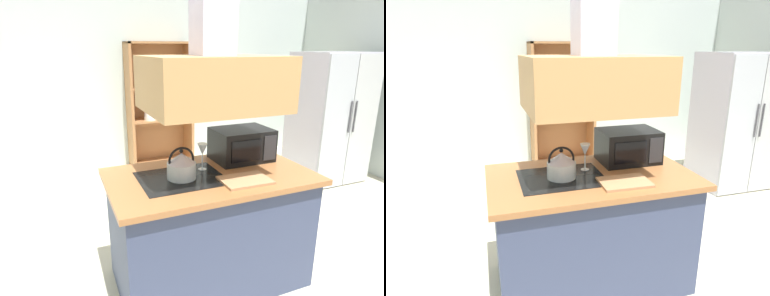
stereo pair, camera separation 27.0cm
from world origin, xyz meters
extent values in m
plane|color=beige|center=(0.00, 0.00, 0.00)|extent=(7.80, 7.80, 0.00)
cube|color=silver|center=(0.00, 3.00, 1.35)|extent=(6.00, 0.12, 2.70)
cube|color=#343D5A|center=(-0.25, 0.06, 0.43)|extent=(1.41, 0.78, 0.86)
cube|color=#9A6035|center=(-0.25, 0.06, 0.88)|extent=(1.49, 0.86, 0.04)
cube|color=black|center=(-0.47, 0.06, 0.90)|extent=(0.60, 0.47, 0.00)
cube|color=#B8854D|center=(-0.25, 0.06, 1.56)|extent=(0.90, 0.70, 0.36)
cube|color=#B8B5C2|center=(2.19, 1.43, 0.87)|extent=(0.90, 0.72, 1.73)
cube|color=#B3B6BD|center=(1.96, 1.05, 0.87)|extent=(0.44, 0.03, 1.69)
cube|color=#B9BABB|center=(2.41, 1.05, 0.87)|extent=(0.44, 0.03, 1.69)
cylinder|color=#4C4C51|center=(2.15, 1.02, 0.95)|extent=(0.02, 0.02, 0.40)
cylinder|color=#4C4C51|center=(2.23, 1.02, 0.95)|extent=(0.02, 0.02, 0.40)
cube|color=#A46B3E|center=(-0.26, 2.74, 0.93)|extent=(0.04, 0.40, 1.87)
cube|color=#A46B3E|center=(0.65, 2.74, 0.93)|extent=(0.04, 0.40, 1.87)
cube|color=#A46B3E|center=(0.19, 2.74, 1.85)|extent=(0.95, 0.40, 0.03)
cube|color=#A46B3E|center=(0.19, 2.74, 0.04)|extent=(0.95, 0.40, 0.08)
cube|color=#A46B3E|center=(0.19, 2.93, 0.93)|extent=(0.95, 0.02, 1.87)
cube|color=#A46B3E|center=(0.19, 2.74, 0.75)|extent=(0.87, 0.36, 0.02)
cube|color=#A46B3E|center=(0.19, 2.74, 1.21)|extent=(0.87, 0.36, 0.02)
cylinder|color=white|center=(0.02, 2.69, 0.78)|extent=(0.18, 0.18, 0.05)
cylinder|color=white|center=(0.02, 2.69, 0.83)|extent=(0.17, 0.17, 0.05)
cylinder|color=white|center=(0.02, 2.69, 0.87)|extent=(0.16, 0.16, 0.05)
cylinder|color=silver|center=(0.31, 2.70, 1.29)|extent=(0.01, 0.01, 0.12)
cone|color=silver|center=(0.31, 2.70, 1.39)|extent=(0.07, 0.07, 0.08)
cylinder|color=silver|center=(0.46, 2.70, 1.29)|extent=(0.01, 0.01, 0.12)
cone|color=silver|center=(0.46, 2.70, 1.39)|extent=(0.07, 0.07, 0.08)
cylinder|color=#B9C2BD|center=(-0.47, 0.06, 0.96)|extent=(0.21, 0.21, 0.11)
cone|color=#B9B4C0|center=(-0.47, 0.06, 1.05)|extent=(0.20, 0.20, 0.07)
sphere|color=black|center=(-0.47, 0.06, 1.10)|extent=(0.03, 0.03, 0.03)
torus|color=black|center=(-0.47, 0.06, 1.04)|extent=(0.19, 0.02, 0.19)
cube|color=tan|center=(-0.08, -0.16, 0.91)|extent=(0.35, 0.25, 0.02)
cube|color=black|center=(0.13, 0.26, 1.03)|extent=(0.46, 0.34, 0.26)
cube|color=black|center=(0.07, 0.09, 1.03)|extent=(0.26, 0.01, 0.17)
cube|color=#262628|center=(0.28, 0.09, 1.03)|extent=(0.11, 0.01, 0.20)
cylinder|color=silver|center=(-0.26, 0.16, 0.90)|extent=(0.06, 0.06, 0.01)
cylinder|color=silver|center=(-0.26, 0.16, 0.96)|extent=(0.01, 0.01, 0.11)
cone|color=silver|center=(-0.26, 0.16, 1.06)|extent=(0.08, 0.08, 0.09)
camera|label=1|loc=(-1.23, -1.99, 1.79)|focal=30.98mm
camera|label=2|loc=(-0.97, -2.08, 1.79)|focal=30.98mm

